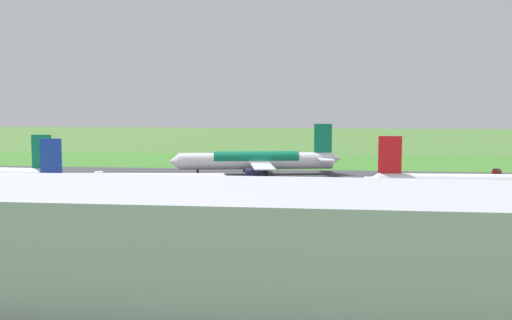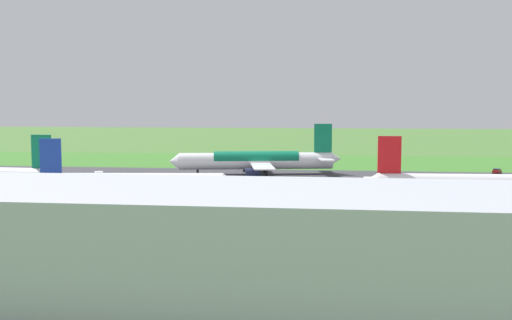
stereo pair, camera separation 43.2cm
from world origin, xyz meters
name	(u,v)px [view 1 (the left image)]	position (x,y,z in m)	size (l,w,h in m)	color
ground_plane	(248,174)	(0.00, 0.00, 0.00)	(800.00, 800.00, 0.00)	#477233
runway_asphalt	(248,174)	(0.00, 0.00, 0.03)	(600.00, 28.87, 0.06)	#38383D
apron_concrete	(217,198)	(0.00, 50.05, 0.03)	(440.00, 110.00, 0.05)	gray
grass_verge_foreground	(262,163)	(0.00, -36.88, 0.02)	(600.00, 80.00, 0.04)	#3C782B
airliner_main	(257,160)	(-3.01, -0.07, 4.35)	(53.81, 44.32, 15.88)	white
airliner_parked_near	(477,184)	(-58.44, 47.62, 4.00)	(50.16, 41.01, 14.64)	white
airliner_parked_mid	(131,182)	(19.49, 53.14, 3.80)	(47.68, 39.12, 13.92)	white
terminal_building	(207,239)	(-12.63, 120.07, 6.41)	(110.87, 24.20, 33.81)	#B2B7C1
service_truck_baggage	(368,182)	(-35.77, 27.08, 1.40)	(2.59, 5.92, 2.65)	#B21914
service_car_followme	(497,171)	(-78.13, -11.95, 0.84)	(3.67, 4.54, 1.62)	#B21914
service_truck_fuel	(99,176)	(39.51, 23.10, 1.40)	(4.20, 6.22, 2.65)	black
no_stopping_sign	(258,160)	(0.89, -33.42, 1.57)	(0.60, 0.10, 2.65)	slate
traffic_cone_orange	(243,162)	(7.29, -38.22, 0.28)	(0.40, 0.40, 0.55)	orange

